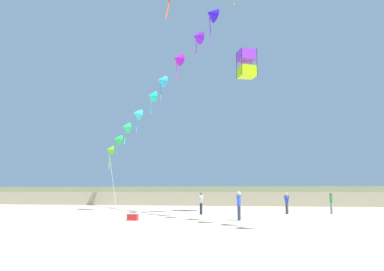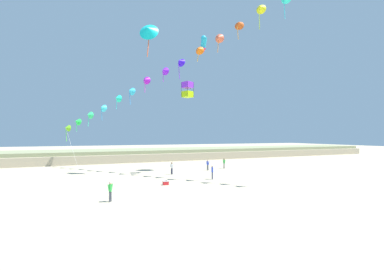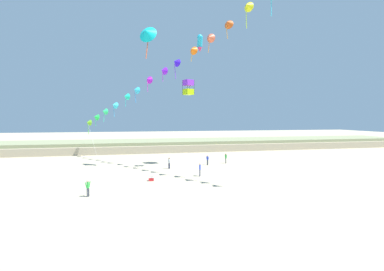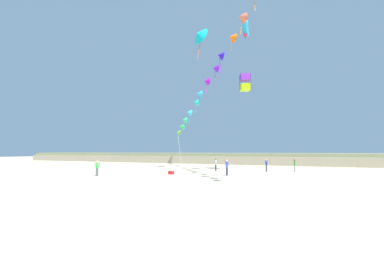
# 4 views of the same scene
# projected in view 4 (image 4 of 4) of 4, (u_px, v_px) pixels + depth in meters

# --- Properties ---
(ground_plane) EXTENTS (240.00, 240.00, 0.00)m
(ground_plane) POSITION_uv_depth(u_px,v_px,m) (132.00, 186.00, 18.44)
(ground_plane) COLOR tan
(dune_ridge) EXTENTS (120.00, 12.68, 2.15)m
(dune_ridge) POSITION_uv_depth(u_px,v_px,m) (249.00, 158.00, 52.94)
(dune_ridge) COLOR tan
(dune_ridge) RESTS_ON ground
(person_near_left) EXTENTS (0.41, 0.45, 1.52)m
(person_near_left) POSITION_uv_depth(u_px,v_px,m) (266.00, 164.00, 31.56)
(person_near_left) COLOR #474C56
(person_near_left) RESTS_ON ground
(person_near_right) EXTENTS (0.45, 0.42, 1.55)m
(person_near_right) POSITION_uv_depth(u_px,v_px,m) (97.00, 167.00, 25.95)
(person_near_right) COLOR #474C56
(person_near_right) RESTS_ON ground
(person_mid_center) EXTENTS (0.24, 0.54, 1.55)m
(person_mid_center) POSITION_uv_depth(u_px,v_px,m) (295.00, 165.00, 30.97)
(person_mid_center) COLOR gray
(person_mid_center) RESTS_ON ground
(person_far_left) EXTENTS (0.25, 0.56, 1.62)m
(person_far_left) POSITION_uv_depth(u_px,v_px,m) (227.00, 166.00, 26.39)
(person_far_left) COLOR #282D4C
(person_far_left) RESTS_ON ground
(person_far_right) EXTENTS (0.43, 0.46, 1.57)m
(person_far_right) POSITION_uv_depth(u_px,v_px,m) (216.00, 164.00, 32.61)
(person_far_right) COLOR #282D4C
(person_far_right) RESTS_ON ground
(kite_banner_string) EXTENTS (29.75, 31.40, 24.53)m
(kite_banner_string) POSITION_uv_depth(u_px,v_px,m) (221.00, 54.00, 32.66)
(kite_banner_string) COLOR #68BF22
(large_kite_low_lead) EXTENTS (0.74, 1.22, 2.30)m
(large_kite_low_lead) POSITION_uv_depth(u_px,v_px,m) (245.00, 29.00, 31.16)
(large_kite_low_lead) COLOR #22B4D9
(large_kite_mid_trail) EXTENTS (3.00, 2.63, 4.91)m
(large_kite_mid_trail) POSITION_uv_depth(u_px,v_px,m) (199.00, 35.00, 36.03)
(large_kite_mid_trail) COLOR #0FCFD3
(large_kite_high_solo) EXTENTS (1.70, 1.70, 2.20)m
(large_kite_high_solo) POSITION_uv_depth(u_px,v_px,m) (245.00, 83.00, 34.32)
(large_kite_high_solo) COLOR #ADDD0F
(beach_cooler) EXTENTS (0.58, 0.41, 0.46)m
(beach_cooler) POSITION_uv_depth(u_px,v_px,m) (171.00, 172.00, 27.81)
(beach_cooler) COLOR red
(beach_cooler) RESTS_ON ground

